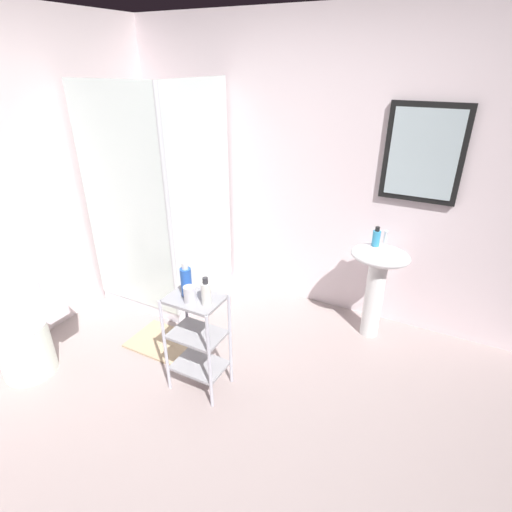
# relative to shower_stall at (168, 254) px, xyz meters

# --- Properties ---
(ground_plane) EXTENTS (4.20, 4.20, 0.02)m
(ground_plane) POSITION_rel_shower_stall_xyz_m (1.20, -1.23, -0.47)
(ground_plane) COLOR #A18F8D
(wall_back) EXTENTS (4.20, 0.14, 2.50)m
(wall_back) POSITION_rel_shower_stall_xyz_m (1.21, 0.62, 0.79)
(wall_back) COLOR white
(wall_back) RESTS_ON ground_plane
(shower_stall) EXTENTS (0.92, 0.92, 2.00)m
(shower_stall) POSITION_rel_shower_stall_xyz_m (0.00, 0.00, 0.00)
(shower_stall) COLOR white
(shower_stall) RESTS_ON ground_plane
(pedestal_sink) EXTENTS (0.46, 0.37, 0.81)m
(pedestal_sink) POSITION_rel_shower_stall_xyz_m (1.88, 0.29, 0.12)
(pedestal_sink) COLOR white
(pedestal_sink) RESTS_ON ground_plane
(sink_faucet) EXTENTS (0.03, 0.03, 0.10)m
(sink_faucet) POSITION_rel_shower_stall_xyz_m (1.88, 0.41, 0.40)
(sink_faucet) COLOR silver
(sink_faucet) RESTS_ON pedestal_sink
(toilet) EXTENTS (0.37, 0.49, 0.76)m
(toilet) POSITION_rel_shower_stall_xyz_m (-0.28, -1.29, -0.15)
(toilet) COLOR white
(toilet) RESTS_ON ground_plane
(storage_cart) EXTENTS (0.38, 0.28, 0.74)m
(storage_cart) POSITION_rel_shower_stall_xyz_m (0.94, -0.88, -0.03)
(storage_cart) COLOR silver
(storage_cart) RESTS_ON ground_plane
(hand_soap_bottle) EXTENTS (0.06, 0.06, 0.16)m
(hand_soap_bottle) POSITION_rel_shower_stall_xyz_m (1.83, 0.32, 0.41)
(hand_soap_bottle) COLOR #389ED1
(hand_soap_bottle) RESTS_ON pedestal_sink
(shampoo_bottle_blue) EXTENTS (0.07, 0.07, 0.24)m
(shampoo_bottle_blue) POSITION_rel_shower_stall_xyz_m (0.88, -0.86, 0.38)
(shampoo_bottle_blue) COLOR blue
(shampoo_bottle_blue) RESTS_ON storage_cart
(lotion_bottle_white) EXTENTS (0.06, 0.06, 0.19)m
(lotion_bottle_white) POSITION_rel_shower_stall_xyz_m (1.05, -0.90, 0.36)
(lotion_bottle_white) COLOR white
(lotion_bottle_white) RESTS_ON storage_cart
(rinse_cup) EXTENTS (0.08, 0.08, 0.11)m
(rinse_cup) POSITION_rel_shower_stall_xyz_m (0.95, -0.92, 0.33)
(rinse_cup) COLOR silver
(rinse_cup) RESTS_ON storage_cart
(bath_mat) EXTENTS (0.60, 0.40, 0.02)m
(bath_mat) POSITION_rel_shower_stall_xyz_m (0.42, -0.63, -0.45)
(bath_mat) COLOR tan
(bath_mat) RESTS_ON ground_plane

